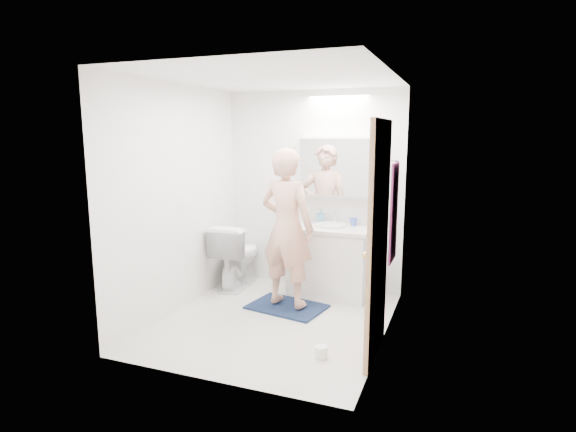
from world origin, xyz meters
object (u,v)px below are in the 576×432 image
at_px(person, 287,228).
at_px(soap_bottle_b, 321,216).
at_px(vanity_cabinet, 330,263).
at_px(medicine_cabinet, 336,167).
at_px(toilet, 237,255).
at_px(toothbrush_cup, 354,222).
at_px(soap_bottle_a, 307,214).
at_px(toilet_paper_roll, 321,352).

bearing_deg(person, soap_bottle_b, -90.45).
relative_size(vanity_cabinet, medicine_cabinet, 1.02).
bearing_deg(vanity_cabinet, toilet, -174.32).
relative_size(toilet, person, 0.48).
relative_size(vanity_cabinet, soap_bottle_b, 5.12).
bearing_deg(vanity_cabinet, toothbrush_cup, 33.91).
height_order(toilet, toothbrush_cup, toothbrush_cup).
bearing_deg(soap_bottle_b, medicine_cabinet, 10.19).
height_order(person, soap_bottle_a, person).
distance_m(soap_bottle_a, toilet_paper_roll, 2.04).
relative_size(vanity_cabinet, toilet, 1.11).
bearing_deg(person, medicine_cabinet, -101.13).
bearing_deg(medicine_cabinet, soap_bottle_b, -169.81).
relative_size(vanity_cabinet, person, 0.53).
relative_size(toilet, toothbrush_cup, 8.41).
distance_m(toilet, person, 1.08).
bearing_deg(medicine_cabinet, toilet, -164.26).
distance_m(toothbrush_cup, toilet_paper_roll, 1.90).
xyz_separation_m(vanity_cabinet, soap_bottle_b, (-0.17, 0.18, 0.52)).
distance_m(person, toothbrush_cup, 0.93).
height_order(vanity_cabinet, medicine_cabinet, medicine_cabinet).
xyz_separation_m(toilet, toilet_paper_roll, (1.52, -1.43, -0.35)).
bearing_deg(soap_bottle_a, toilet_paper_roll, -67.50).
height_order(medicine_cabinet, toothbrush_cup, medicine_cabinet).
bearing_deg(soap_bottle_b, vanity_cabinet, -46.69).
bearing_deg(person, soap_bottle_a, -77.84).
bearing_deg(toothbrush_cup, vanity_cabinet, -146.09).
height_order(toilet, toilet_paper_roll, toilet).
bearing_deg(medicine_cabinet, toothbrush_cup, -11.73).
bearing_deg(toilet, toilet_paper_roll, 134.10).
height_order(medicine_cabinet, soap_bottle_b, medicine_cabinet).
distance_m(vanity_cabinet, medicine_cabinet, 1.13).
bearing_deg(soap_bottle_b, person, -100.82).
bearing_deg(person, vanity_cabinet, -108.02).
height_order(soap_bottle_a, toothbrush_cup, soap_bottle_a).
xyz_separation_m(soap_bottle_a, toothbrush_cup, (0.58, 0.01, -0.06)).
height_order(soap_bottle_b, toilet_paper_roll, soap_bottle_b).
relative_size(toilet, toilet_paper_roll, 7.36).
relative_size(medicine_cabinet, soap_bottle_a, 4.20).
height_order(vanity_cabinet, toothbrush_cup, toothbrush_cup).
distance_m(vanity_cabinet, soap_bottle_b, 0.57).
bearing_deg(soap_bottle_b, toothbrush_cup, -2.81).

